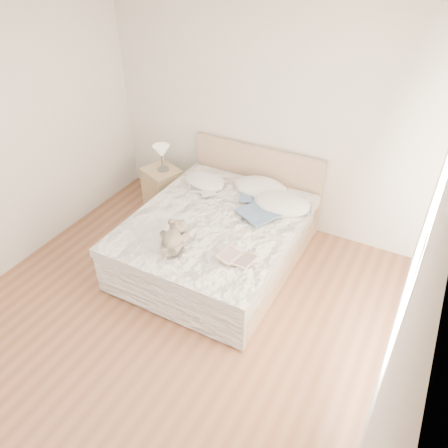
{
  "coord_description": "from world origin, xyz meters",
  "views": [
    {
      "loc": [
        1.91,
        -2.25,
        3.32
      ],
      "look_at": [
        0.14,
        1.05,
        0.62
      ],
      "focal_mm": 35.0,
      "sensor_mm": 36.0,
      "label": 1
    }
  ],
  "objects_px": {
    "bed": "(219,237)",
    "teddy_bear": "(172,245)",
    "childrens_book": "(238,258)",
    "table_lamp": "(162,153)",
    "nightstand": "(163,188)",
    "photo_book": "(202,189)"
  },
  "relations": [
    {
      "from": "photo_book",
      "to": "bed",
      "type": "bearing_deg",
      "value": -76.28
    },
    {
      "from": "table_lamp",
      "to": "photo_book",
      "type": "relative_size",
      "value": 0.98
    },
    {
      "from": "table_lamp",
      "to": "childrens_book",
      "type": "distance_m",
      "value": 2.08
    },
    {
      "from": "nightstand",
      "to": "childrens_book",
      "type": "distance_m",
      "value": 2.12
    },
    {
      "from": "teddy_bear",
      "to": "bed",
      "type": "bearing_deg",
      "value": 57.94
    },
    {
      "from": "childrens_book",
      "to": "bed",
      "type": "bearing_deg",
      "value": 141.59
    },
    {
      "from": "bed",
      "to": "childrens_book",
      "type": "height_order",
      "value": "bed"
    },
    {
      "from": "bed",
      "to": "nightstand",
      "type": "xyz_separation_m",
      "value": [
        -1.2,
        0.61,
        -0.03
      ]
    },
    {
      "from": "bed",
      "to": "teddy_bear",
      "type": "bearing_deg",
      "value": -99.39
    },
    {
      "from": "nightstand",
      "to": "teddy_bear",
      "type": "height_order",
      "value": "teddy_bear"
    },
    {
      "from": "nightstand",
      "to": "table_lamp",
      "type": "xyz_separation_m",
      "value": [
        0.03,
        0.01,
        0.53
      ]
    },
    {
      "from": "photo_book",
      "to": "teddy_bear",
      "type": "xyz_separation_m",
      "value": [
        0.3,
        -1.08,
        0.02
      ]
    },
    {
      "from": "nightstand",
      "to": "table_lamp",
      "type": "distance_m",
      "value": 0.53
    },
    {
      "from": "table_lamp",
      "to": "photo_book",
      "type": "height_order",
      "value": "table_lamp"
    },
    {
      "from": "childrens_book",
      "to": "teddy_bear",
      "type": "bearing_deg",
      "value": -156.92
    },
    {
      "from": "childrens_book",
      "to": "teddy_bear",
      "type": "relative_size",
      "value": 0.96
    },
    {
      "from": "photo_book",
      "to": "childrens_book",
      "type": "relative_size",
      "value": 1.0
    },
    {
      "from": "bed",
      "to": "childrens_book",
      "type": "bearing_deg",
      "value": -48.08
    },
    {
      "from": "table_lamp",
      "to": "teddy_bear",
      "type": "relative_size",
      "value": 0.94
    },
    {
      "from": "table_lamp",
      "to": "childrens_book",
      "type": "xyz_separation_m",
      "value": [
        1.69,
        -1.2,
        -0.18
      ]
    },
    {
      "from": "photo_book",
      "to": "teddy_bear",
      "type": "height_order",
      "value": "teddy_bear"
    },
    {
      "from": "bed",
      "to": "table_lamp",
      "type": "relative_size",
      "value": 6.22
    }
  ]
}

